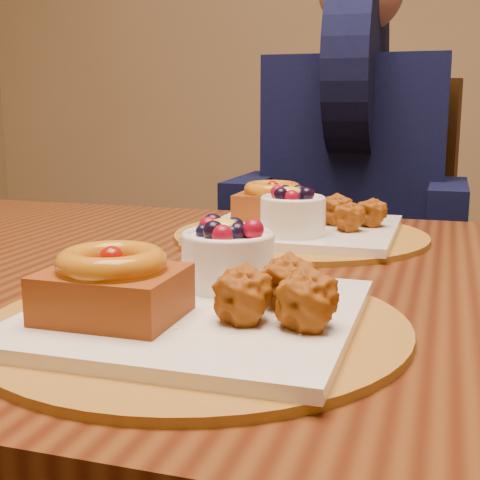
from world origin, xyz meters
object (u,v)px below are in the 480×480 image
(place_setting_near, at_px, (195,299))
(diner, at_px, (356,139))
(place_setting_far, at_px, (298,222))
(chair_far, at_px, (340,258))
(dining_table, at_px, (261,333))

(place_setting_near, height_order, diner, diner)
(place_setting_far, height_order, diner, diner)
(chair_far, distance_m, diner, 0.33)
(diner, bearing_deg, chair_far, 94.26)
(place_setting_near, xyz_separation_m, chair_far, (-0.04, 1.15, -0.22))
(place_setting_far, bearing_deg, dining_table, -89.23)
(dining_table, bearing_deg, place_setting_near, -90.82)
(diner, bearing_deg, place_setting_far, -108.53)
(dining_table, relative_size, place_setting_far, 4.21)
(chair_far, bearing_deg, place_setting_far, -72.18)
(chair_far, bearing_deg, place_setting_near, -73.47)
(place_setting_far, distance_m, chair_far, 0.75)
(place_setting_far, relative_size, diner, 0.46)
(dining_table, xyz_separation_m, chair_far, (-0.05, 0.93, -0.11))
(dining_table, relative_size, place_setting_near, 4.21)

